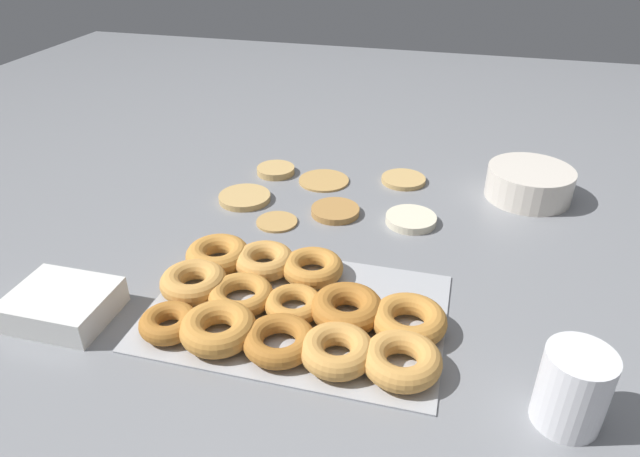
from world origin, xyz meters
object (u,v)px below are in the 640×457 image
Objects in this scene: pancake_2 at (335,211)px; pancake_6 at (411,219)px; pancake_5 at (276,170)px; container_stack at (63,304)px; batter_bowl at (529,183)px; pancake_4 at (324,180)px; paper_cup at (573,388)px; pancake_0 at (403,180)px; donut_tray at (287,305)px; pancake_3 at (277,221)px; pancake_1 at (245,197)px.

pancake_6 is at bearing 1.09° from pancake_2.
container_stack is at bearing -104.75° from pancake_5.
batter_bowl is (0.57, 0.02, 0.03)m from pancake_5.
pancake_4 is at bearing -175.15° from batter_bowl.
pancake_5 is 0.82× the size of paper_cup.
donut_tray is (-0.11, -0.53, 0.01)m from pancake_0.
container_stack is at bearing -165.16° from donut_tray.
pancake_2 is 0.55× the size of batter_bowl.
pancake_3 is 0.64m from paper_cup.
pancake_5 is at bearing 155.62° from pancake_6.
batter_bowl is (0.27, -0.01, 0.03)m from pancake_0.
container_stack is (-0.28, -0.57, 0.02)m from pancake_4.
pancake_6 reaches higher than pancake_1.
batter_bowl is (0.59, 0.17, 0.03)m from pancake_1.
pancake_1 is at bearing -137.19° from pancake_4.
pancake_6 is 0.65m from container_stack.
container_stack is at bearing -126.30° from pancake_0.
pancake_0 is 0.76m from container_stack.
pancake_0 is 0.70m from paper_cup.
paper_cup reaches higher than pancake_2.
pancake_5 reaches higher than pancake_1.
pancake_6 is at bearing -1.00° from pancake_1.
pancake_5 is at bearing -174.00° from pancake_0.
donut_tray is 2.57× the size of batter_bowl.
donut_tray is (0.11, -0.27, 0.02)m from pancake_3.
pancake_2 is 0.24m from pancake_5.
pancake_6 is (0.04, -0.18, 0.00)m from pancake_0.
pancake_1 is 0.24× the size of donut_tray.
pancake_0 is 0.34m from pancake_3.
pancake_6 reaches higher than pancake_0.
pancake_0 is 1.22× the size of pancake_3.
container_stack is at bearing 178.67° from paper_cup.
pancake_3 is 0.76× the size of paper_cup.
pancake_5 and pancake_6 have the same top height.
pancake_4 is 1.13× the size of pancake_6.
donut_tray is at bearing -59.32° from pancake_1.
pancake_0 is 0.37m from pancake_1.
pancake_0 is 0.91× the size of pancake_1.
donut_tray is (0.06, -0.48, 0.02)m from pancake_4.
pancake_2 is 0.15m from pancake_4.
batter_bowl is at bearing 37.32° from pancake_6.
pancake_4 is 1.06× the size of paper_cup.
pancake_4 is at bearing -165.50° from pancake_0.
pancake_6 reaches higher than pancake_3.
pancake_3 is at bearing 111.65° from donut_tray.
pancake_6 reaches higher than pancake_4.
pancake_0 is 0.30m from pancake_5.
pancake_3 is 0.55m from batter_bowl.
paper_cup reaches higher than pancake_6.
batter_bowl reaches higher than pancake_1.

